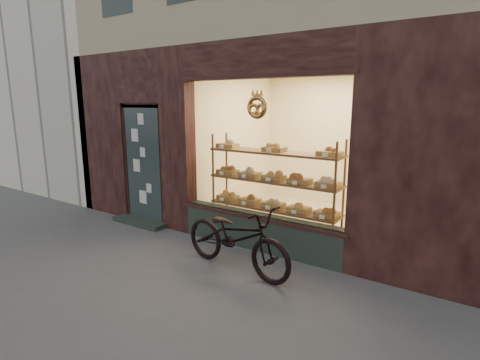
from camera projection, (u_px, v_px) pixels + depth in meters
The scene contains 4 objects.
ground at pixel (131, 299), 4.32m from camera, with size 90.00×90.00×0.00m, color #49494A.
neighbor_left at pixel (65, 35), 13.11m from camera, with size 12.00×7.00×9.00m, color silver.
display_shelf at pixel (274, 190), 5.97m from camera, with size 2.20×0.45×1.70m.
bicycle at pixel (236, 237), 4.96m from camera, with size 0.62×1.77×0.93m, color black.
Camera 1 is at (3.25, -2.57, 2.23)m, focal length 28.00 mm.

